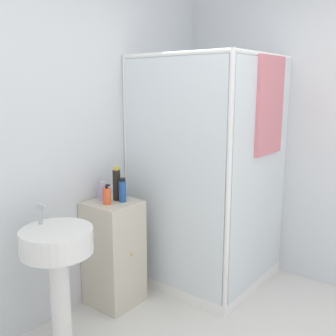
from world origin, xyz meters
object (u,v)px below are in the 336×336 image
object	(u,v)px
shampoo_bottle_tall_black	(117,184)
lotion_bottle_white	(102,192)
soap_dispenser	(107,196)
shampoo_bottle_blue	(122,190)
sink	(58,258)

from	to	relation	value
shampoo_bottle_tall_black	lotion_bottle_white	bearing A→B (deg)	124.44
soap_dispenser	shampoo_bottle_tall_black	size ratio (longest dim) A/B	0.59
shampoo_bottle_tall_black	lotion_bottle_white	xyz separation A→B (m)	(-0.06, 0.09, -0.07)
shampoo_bottle_blue	lotion_bottle_white	size ratio (longest dim) A/B	1.26
soap_dispenser	shampoo_bottle_blue	size ratio (longest dim) A/B	0.84
sink	shampoo_bottle_blue	bearing A→B (deg)	8.32
shampoo_bottle_tall_black	lotion_bottle_white	world-z (taller)	shampoo_bottle_tall_black
shampoo_bottle_blue	shampoo_bottle_tall_black	bearing A→B (deg)	85.34
shampoo_bottle_tall_black	lotion_bottle_white	size ratio (longest dim) A/B	1.78
soap_dispenser	lotion_bottle_white	distance (m)	0.13
sink	lotion_bottle_white	world-z (taller)	lotion_bottle_white
sink	lotion_bottle_white	xyz separation A→B (m)	(0.62, 0.26, 0.24)
lotion_bottle_white	sink	bearing A→B (deg)	-157.34
lotion_bottle_white	shampoo_bottle_tall_black	bearing A→B (deg)	-55.56
soap_dispenser	lotion_bottle_white	world-z (taller)	soap_dispenser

